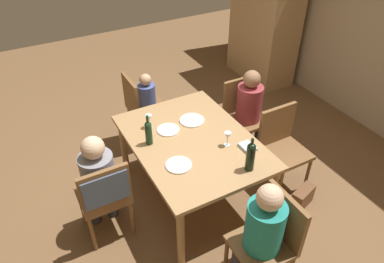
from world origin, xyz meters
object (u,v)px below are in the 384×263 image
chair_far_right (281,143)px  wine_glass_centre (228,136)px  chair_right_end (271,236)px  dinner_plate_guest_right (168,130)px  wine_bottle_tall_green (251,156)px  chair_far_left (244,111)px  person_man_guest (99,178)px  wine_bottle_dark_red (149,132)px  chair_near (105,193)px  person_woman_host (250,108)px  dinner_plate_guest_left (192,120)px  handbag (303,197)px  person_child_small (149,101)px  armoire_cabinet (266,11)px  chair_left_end (141,105)px  dining_table (192,146)px  person_man_bearded (261,232)px  dinner_plate_host (179,165)px  wine_glass_near_left (149,119)px

chair_far_right → wine_glass_centre: chair_far_right is taller
chair_right_end → dinner_plate_guest_right: chair_right_end is taller
wine_bottle_tall_green → chair_far_left: bearing=146.0°
chair_far_right → dinner_plate_guest_right: chair_far_right is taller
chair_far_left → person_man_guest: bearing=12.2°
wine_bottle_tall_green → wine_bottle_dark_red: size_ratio=1.05×
chair_near → person_woman_host: (-0.44, 1.89, 0.05)m
person_woman_host → dinner_plate_guest_left: 0.80m
wine_bottle_dark_red → handbag: (0.84, 1.33, -0.78)m
person_child_small → wine_bottle_dark_red: size_ratio=2.92×
armoire_cabinet → dinner_plate_guest_right: bearing=-56.5°
wine_bottle_tall_green → chair_far_right: bearing=116.4°
wine_bottle_dark_red → chair_left_end: bearing=163.4°
armoire_cabinet → dinner_plate_guest_right: (1.62, -2.45, -0.34)m
chair_right_end → wine_bottle_dark_red: (-1.30, -0.47, 0.36)m
chair_far_left → handbag: 1.21m
wine_bottle_tall_green → dinner_plate_guest_left: size_ratio=1.30×
dining_table → chair_left_end: (-1.15, -0.09, -0.14)m
dinner_plate_guest_left → handbag: (0.98, 0.79, -0.65)m
chair_far_left → person_child_small: 1.16m
chair_near → chair_right_end: bearing=-44.9°
chair_right_end → dinner_plate_guest_left: (-1.43, 0.07, 0.23)m
person_man_bearded → wine_bottle_tall_green: bearing=-26.3°
dining_table → dinner_plate_host: size_ratio=6.44×
chair_left_end → person_man_bearded: bearing=1.5°
chair_left_end → person_man_bearded: person_man_bearded is taller
dining_table → chair_far_right: size_ratio=1.67×
dining_table → handbag: 1.30m
chair_right_end → dinner_plate_host: chair_right_end is taller
chair_far_left → wine_glass_near_left: (0.04, -1.22, 0.33)m
wine_bottle_dark_red → dinner_plate_guest_left: bearing=103.9°
chair_right_end → chair_near: same height
armoire_cabinet → wine_glass_near_left: 2.99m
wine_glass_centre → dinner_plate_guest_left: (-0.52, -0.10, -0.10)m
dining_table → person_man_guest: person_man_guest is taller
chair_far_left → wine_glass_near_left: chair_far_left is taller
chair_far_right → handbag: (0.44, -0.00, -0.42)m
dining_table → wine_glass_near_left: 0.52m
chair_far_left → person_child_small: bearing=-37.9°
armoire_cabinet → dinner_plate_guest_right: size_ratio=9.58×
dining_table → chair_left_end: chair_left_end is taller
person_man_guest → wine_bottle_dark_red: (-0.12, 0.56, 0.24)m
chair_far_right → person_man_guest: (-0.28, -1.89, 0.12)m
chair_far_right → person_woman_host: (-0.58, -0.00, 0.11)m
wine_bottle_tall_green → person_child_small: bearing=-173.0°
chair_far_right → person_man_bearded: (0.89, -0.97, 0.12)m
chair_near → person_man_bearded: 1.38m
dinner_plate_host → wine_bottle_tall_green: bearing=57.3°
chair_left_end → dinner_plate_host: bearing=-7.9°
person_man_guest → dinner_plate_guest_left: 1.13m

